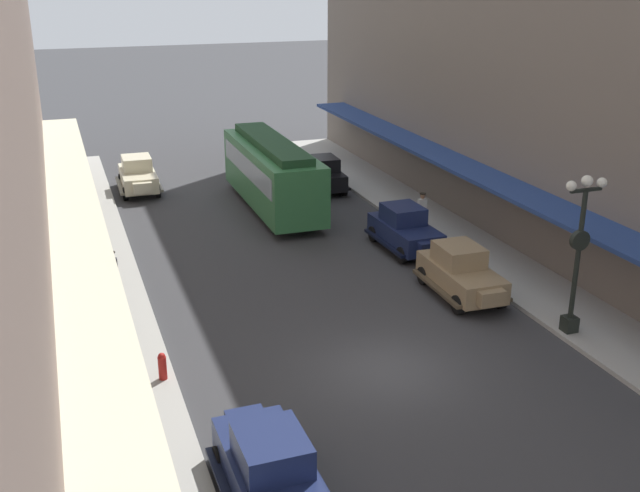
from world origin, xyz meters
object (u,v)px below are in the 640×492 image
parked_car_4 (461,271)px  pedestrian_2 (83,255)px  parked_car_0 (321,173)px  streetcar (272,171)px  parked_car_3 (269,466)px  pedestrian_0 (76,251)px  pedestrian_3 (422,211)px  parked_car_1 (138,174)px  parked_car_2 (405,228)px  lamp_post_with_clock (579,248)px  pedestrian_1 (113,273)px  fire_hydrant (162,366)px

parked_car_4 → pedestrian_2: 13.99m
parked_car_0 → streetcar: bearing=-144.5°
parked_car_3 → streetcar: size_ratio=0.44×
parked_car_0 → pedestrian_0: parked_car_0 is taller
pedestrian_3 → pedestrian_2: bearing=-177.3°
parked_car_1 → pedestrian_0: size_ratio=2.57×
parked_car_0 → parked_car_4: bearing=-89.6°
parked_car_3 → streetcar: bearing=73.7°
parked_car_2 → pedestrian_2: size_ratio=2.57×
parked_car_4 → lamp_post_with_clock: size_ratio=0.83×
parked_car_4 → streetcar: size_ratio=0.45×
parked_car_3 → lamp_post_with_clock: 12.38m
parked_car_2 → parked_car_4: size_ratio=1.00×
parked_car_2 → lamp_post_with_clock: 9.32m
parked_car_3 → pedestrian_3: bearing=53.4°
parked_car_2 → pedestrian_2: 12.85m
parked_car_1 → streetcar: (5.78, -5.32, 0.96)m
streetcar → pedestrian_0: 11.03m
lamp_post_with_clock → pedestrian_1: size_ratio=3.09×
parked_car_0 → pedestrian_3: 8.15m
parked_car_3 → fire_hydrant: 6.12m
parked_car_3 → parked_car_4: (9.55, 8.62, 0.00)m
parked_car_4 → fire_hydrant: 11.34m
parked_car_4 → pedestrian_2: parked_car_4 is taller
parked_car_1 → pedestrian_3: 15.47m
parked_car_2 → pedestrian_3: parked_car_2 is taller
pedestrian_0 → pedestrian_2: same height
parked_car_4 → lamp_post_with_clock: (1.74, -3.98, 2.04)m
parked_car_0 → pedestrian_1: (-11.65, -10.88, 0.07)m
parked_car_0 → parked_car_2: 9.63m
pedestrian_2 → pedestrian_0: bearing=113.7°
pedestrian_2 → pedestrian_3: same height
pedestrian_0 → pedestrian_3: size_ratio=1.00×
parked_car_1 → parked_car_4: 19.80m
parked_car_2 → pedestrian_2: bearing=175.5°
parked_car_1 → fire_hydrant: 20.29m
parked_car_1 → lamp_post_with_clock: 24.22m
parked_car_2 → parked_car_3: same height
parked_car_0 → parked_car_2: size_ratio=1.01×
pedestrian_0 → streetcar: bearing=31.2°
parked_car_2 → pedestrian_2: parked_car_2 is taller
parked_car_1 → parked_car_3: bearing=-90.7°
streetcar → pedestrian_1: 11.89m
pedestrian_1 → fire_hydrant: bearing=-83.4°
fire_hydrant → pedestrian_2: pedestrian_2 is taller
fire_hydrant → pedestrian_0: bearing=101.4°
lamp_post_with_clock → fire_hydrant: 13.04m
parked_car_4 → streetcar: 12.72m
parked_car_3 → parked_car_4: size_ratio=1.00×
streetcar → pedestrian_3: (5.26, -5.52, -0.89)m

